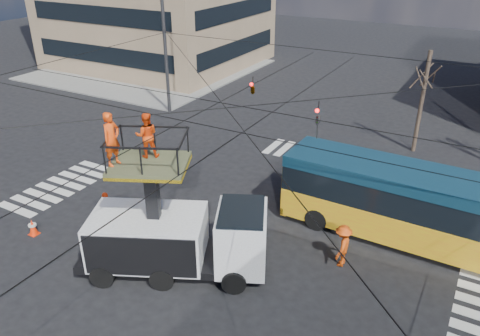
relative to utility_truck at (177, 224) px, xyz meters
name	(u,v)px	position (x,y,z in m)	size (l,w,h in m)	color
ground	(228,241)	(0.70, 2.48, -2.06)	(120.00, 120.00, 0.00)	black
sidewalk_nw	(151,69)	(-20.30, 23.48, -2.00)	(18.00, 18.00, 0.12)	slate
crosswalks	(228,241)	(0.70, 2.48, -2.05)	(22.40, 22.40, 0.02)	silver
overhead_network	(230,144)	(0.63, 2.88, 2.23)	(24.24, 24.24, 8.00)	#2D2D30
tree_a	(426,75)	(5.70, 15.98, 2.57)	(2.00, 2.00, 6.00)	#382B21
utility_truck	(177,224)	(0.00, 0.00, 0.00)	(7.31, 5.05, 6.41)	black
city_bus	(420,207)	(7.56, 6.23, -0.33)	(11.37, 2.91, 3.20)	yellow
traffic_cone	(33,227)	(-6.87, -1.14, -1.69)	(0.36, 0.36, 0.73)	#FF300A
worker_ground	(106,210)	(-4.42, 0.83, -1.18)	(1.03, 0.43, 1.75)	#EE400F
flagger	(342,246)	(5.35, 3.28, -1.17)	(1.14, 0.65, 1.76)	#D0430D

